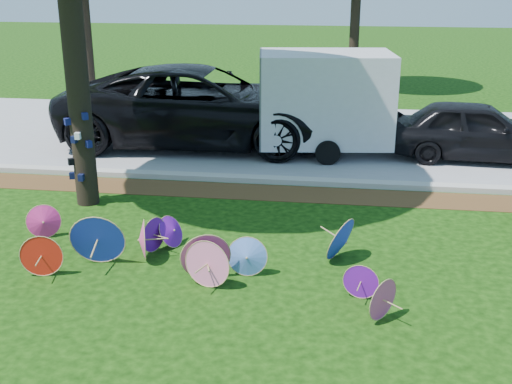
# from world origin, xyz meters

# --- Properties ---
(ground) EXTENTS (90.00, 90.00, 0.00)m
(ground) POSITION_xyz_m (0.00, 0.00, 0.00)
(ground) COLOR black
(ground) RESTS_ON ground
(mulch_strip) EXTENTS (90.00, 1.00, 0.01)m
(mulch_strip) POSITION_xyz_m (0.00, 4.50, 0.01)
(mulch_strip) COLOR #472D16
(mulch_strip) RESTS_ON ground
(curb) EXTENTS (90.00, 0.30, 0.12)m
(curb) POSITION_xyz_m (0.00, 5.20, 0.06)
(curb) COLOR #B7B5AD
(curb) RESTS_ON ground
(street) EXTENTS (90.00, 8.00, 0.01)m
(street) POSITION_xyz_m (0.00, 9.35, 0.01)
(street) COLOR gray
(street) RESTS_ON ground
(parasol_pile) EXTENTS (6.26, 2.56, 0.90)m
(parasol_pile) POSITION_xyz_m (-0.42, 0.76, 0.36)
(parasol_pile) COLOR #E14689
(parasol_pile) RESTS_ON ground
(black_van) EXTENTS (7.53, 3.66, 2.06)m
(black_van) POSITION_xyz_m (-1.81, 8.20, 1.03)
(black_van) COLOR black
(black_van) RESTS_ON ground
(dark_pickup) EXTENTS (4.36, 1.97, 1.45)m
(dark_pickup) POSITION_xyz_m (5.15, 7.67, 0.73)
(dark_pickup) COLOR black
(dark_pickup) RESTS_ON ground
(cargo_trailer) EXTENTS (3.42, 2.40, 2.84)m
(cargo_trailer) POSITION_xyz_m (1.45, 7.73, 1.42)
(cargo_trailer) COLOR silver
(cargo_trailer) RESTS_ON ground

